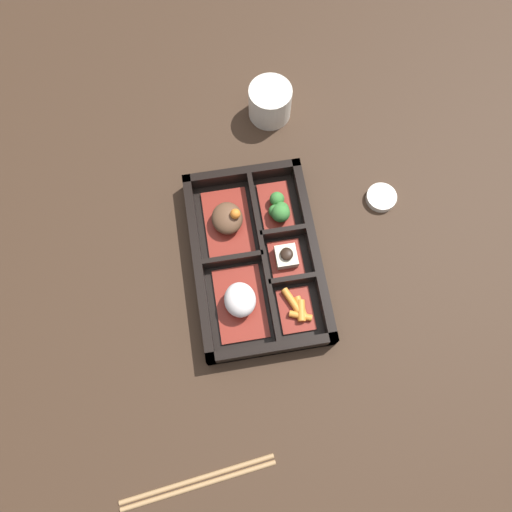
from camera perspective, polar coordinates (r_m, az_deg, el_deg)
ground_plane at (r=0.82m, az=0.00°, el=-0.57°), size 3.00×3.00×0.00m
bento_base at (r=0.82m, az=0.00°, el=-0.46°), size 0.31×0.20×0.01m
bento_rim at (r=0.80m, az=0.22°, el=-0.12°), size 0.31×0.20×0.04m
bowl_rice at (r=0.77m, az=-1.82°, el=-5.15°), size 0.12×0.08×0.05m
bowl_stew at (r=0.82m, az=-3.26°, el=4.18°), size 0.12×0.08×0.05m
bowl_carrots at (r=0.79m, az=4.71°, el=-6.06°), size 0.07×0.05×0.02m
bowl_tofu at (r=0.80m, az=3.46°, el=-0.13°), size 0.06×0.05×0.03m
bowl_greens at (r=0.83m, az=2.57°, el=5.46°), size 0.09×0.05×0.04m
tea_cup at (r=0.92m, az=1.61°, el=17.21°), size 0.08×0.08×0.06m
chopsticks at (r=0.78m, az=-6.64°, el=-24.33°), size 0.04×0.23×0.01m
sauce_dish at (r=0.88m, az=14.12°, el=6.51°), size 0.05×0.05×0.01m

